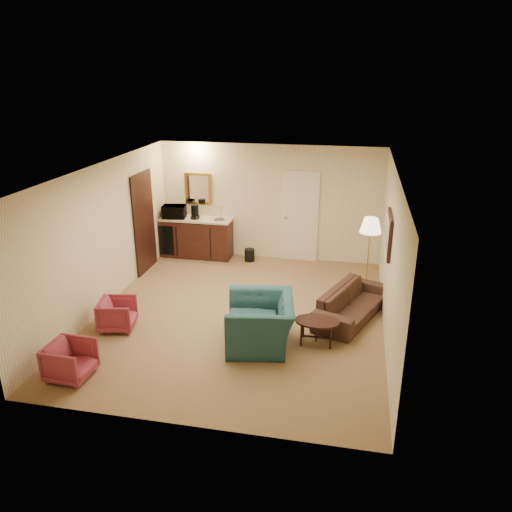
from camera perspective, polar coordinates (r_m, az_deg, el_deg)
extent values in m
plane|color=#8B6547|center=(8.98, -1.87, -6.74)|extent=(6.00, 6.00, 0.00)
cube|color=beige|center=(11.27, 1.56, 6.12)|extent=(5.00, 0.02, 2.60)
cube|color=beige|center=(9.33, -17.09, 2.07)|extent=(0.02, 6.00, 2.60)
cube|color=beige|center=(8.27, 15.13, -0.09)|extent=(0.02, 6.00, 2.60)
cube|color=white|center=(8.11, -2.09, 9.78)|extent=(5.00, 6.00, 0.02)
cube|color=beige|center=(11.22, 5.06, 4.52)|extent=(0.82, 0.06, 2.05)
cube|color=black|center=(10.84, -12.67, 3.65)|extent=(0.06, 0.98, 2.10)
cube|color=gold|center=(11.57, -6.60, 7.65)|extent=(0.62, 0.04, 0.72)
cube|color=black|center=(8.57, 14.89, 2.42)|extent=(0.06, 0.90, 0.70)
cube|color=#3B1713|center=(11.64, -6.75, 2.14)|extent=(1.64, 0.58, 0.92)
imported|color=black|center=(8.91, 10.94, -4.78)|extent=(1.18, 1.91, 0.72)
imported|color=#1D454A|center=(7.85, 0.48, -6.72)|extent=(0.97, 1.30, 1.04)
imported|color=#953047|center=(8.72, -15.57, -6.27)|extent=(0.63, 0.66, 0.58)
imported|color=#953047|center=(7.62, -20.49, -10.97)|extent=(0.57, 0.60, 0.60)
cube|color=black|center=(8.08, 6.96, -8.58)|extent=(0.71, 0.48, 0.41)
cube|color=#BB913E|center=(9.75, 12.70, -0.04)|extent=(0.42, 0.42, 1.53)
cylinder|color=black|center=(11.36, -0.74, 0.12)|extent=(0.26, 0.26, 0.28)
imported|color=black|center=(11.56, -9.35, 5.18)|extent=(0.56, 0.36, 0.35)
cylinder|color=black|center=(11.41, -6.99, 5.02)|extent=(0.19, 0.19, 0.32)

